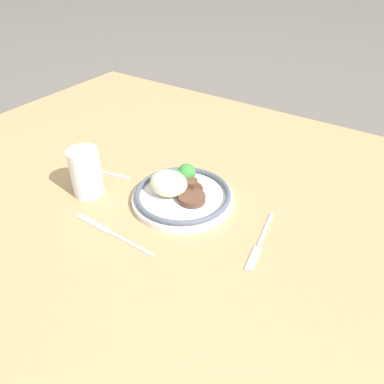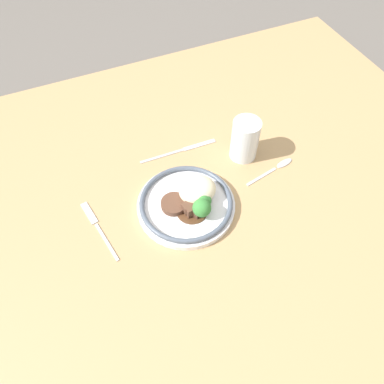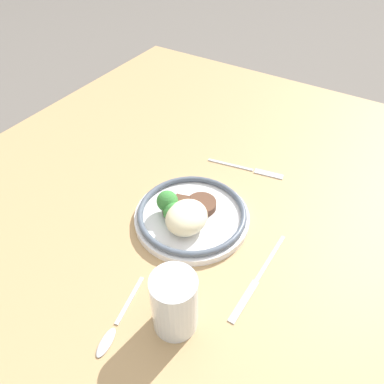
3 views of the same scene
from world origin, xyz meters
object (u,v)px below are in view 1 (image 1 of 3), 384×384
(fork, at_px, (259,245))
(juice_glass, at_px, (86,174))
(knife, at_px, (111,233))
(spoon, at_px, (93,170))
(plate, at_px, (182,191))

(fork, bearing_deg, juice_glass, -92.23)
(knife, relative_size, spoon, 1.42)
(juice_glass, height_order, fork, juice_glass)
(juice_glass, distance_m, spoon, 0.11)
(plate, xyz_separation_m, juice_glass, (0.20, 0.10, 0.03))
(plate, relative_size, juice_glass, 2.04)
(plate, relative_size, fork, 1.28)
(spoon, bearing_deg, knife, 132.47)
(plate, xyz_separation_m, spoon, (0.26, 0.03, -0.02))
(fork, distance_m, spoon, 0.48)
(fork, bearing_deg, plate, -111.71)
(fork, height_order, spoon, spoon)
(knife, bearing_deg, fork, -151.90)
(juice_glass, relative_size, fork, 0.63)
(fork, distance_m, knife, 0.30)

